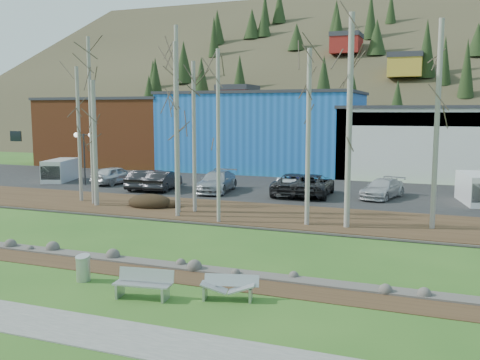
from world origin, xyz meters
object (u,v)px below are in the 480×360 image
at_px(car_6, 295,184).
at_px(van_white, 478,189).
at_px(seagull, 129,273).
at_px(car_5, 287,186).
at_px(car_9, 312,185).
at_px(car_2, 157,178).
at_px(car_4, 296,183).
at_px(street_lamp, 84,144).
at_px(car_3, 217,182).
at_px(bench_damaged, 229,287).
at_px(car_7, 382,189).
at_px(litter_bin, 83,269).
at_px(bench_intact, 144,284).
at_px(car_0, 115,175).
at_px(car_8, 145,179).
at_px(van_grey, 60,170).
at_px(car_1, 163,180).

xyz_separation_m(car_6, van_white, (12.47, 0.76, 0.19)).
relative_size(seagull, car_5, 0.11).
relative_size(seagull, car_9, 0.08).
xyz_separation_m(seagull, car_9, (2.04, 21.12, 0.76)).
relative_size(car_2, car_4, 1.18).
xyz_separation_m(street_lamp, car_4, (17.54, 2.58, -2.75)).
bearing_deg(car_3, bench_damaged, -72.57).
xyz_separation_m(car_2, car_7, (18.10, 0.45, 0.01)).
xyz_separation_m(litter_bin, van_white, (14.61, 22.79, 0.69)).
relative_size(bench_intact, seagull, 4.55).
relative_size(car_0, car_3, 0.83).
bearing_deg(car_8, car_0, -31.34).
xyz_separation_m(street_lamp, car_6, (17.77, 1.32, -2.65)).
distance_m(van_white, van_grey, 33.94).
relative_size(car_4, car_6, 0.71).
height_order(car_2, van_grey, van_grey).
bearing_deg(street_lamp, car_9, -7.13).
relative_size(car_2, car_5, 1.19).
relative_size(car_5, car_6, 0.71).
height_order(car_3, van_grey, van_grey).
distance_m(car_3, van_white, 18.51).
xyz_separation_m(car_1, car_2, (-1.59, 1.73, -0.09)).
height_order(street_lamp, car_5, street_lamp).
xyz_separation_m(bench_intact, car_9, (0.38, 22.82, 0.44)).
bearing_deg(car_0, van_grey, 12.73).
xyz_separation_m(bench_damaged, car_8, (-15.64, 20.47, 0.48)).
bearing_deg(car_1, car_9, 178.06).
height_order(street_lamp, car_1, street_lamp).
xyz_separation_m(bench_damaged, van_white, (8.76, 22.65, 0.72)).
bearing_deg(car_5, car_8, -8.93).
xyz_separation_m(seagull, car_1, (-9.56, 19.71, 0.72)).
relative_size(car_9, van_grey, 1.24).
height_order(car_3, car_4, car_3).
height_order(car_1, van_grey, van_grey).
distance_m(bench_damaged, car_5, 21.74).
bearing_deg(seagull, bench_damaged, -8.13).
height_order(litter_bin, car_0, car_0).
bearing_deg(car_1, car_6, 178.95).
bearing_deg(car_8, litter_bin, 106.52).
relative_size(street_lamp, van_grey, 0.94).
bearing_deg(car_4, car_1, -169.73).
xyz_separation_m(litter_bin, car_8, (-9.80, 20.61, 0.45)).
relative_size(bench_intact, car_5, 0.50).
height_order(car_6, van_white, van_white).
distance_m(car_8, car_9, 13.34).
relative_size(car_2, car_3, 0.89).
xyz_separation_m(litter_bin, car_7, (8.38, 22.79, 0.38)).
xyz_separation_m(car_3, car_6, (5.98, 0.77, 0.01)).
distance_m(seagull, car_1, 21.91).
relative_size(car_2, van_grey, 1.04).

